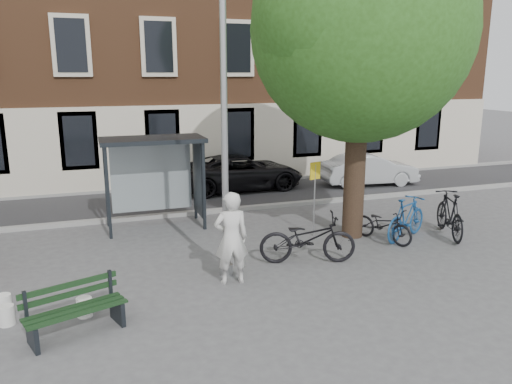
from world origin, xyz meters
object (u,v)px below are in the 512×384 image
at_px(bike_b, 406,218).
at_px(car_dark, 241,172).
at_px(notice_sign, 315,182).
at_px(bike_c, 383,225).
at_px(bike_d, 450,214).
at_px(painter, 231,238).
at_px(bus_shelter, 167,161).
at_px(car_silver, 369,169).
at_px(lamppost, 225,150).
at_px(bike_a, 308,239).
at_px(bench, 75,312).

bearing_deg(bike_b, car_dark, -8.25).
bearing_deg(notice_sign, bike_c, -51.40).
bearing_deg(bike_d, painter, 30.89).
xyz_separation_m(painter, bike_c, (4.56, 1.31, -0.54)).
relative_size(bus_shelter, car_silver, 0.74).
distance_m(car_dark, car_silver, 5.17).
distance_m(lamppost, bike_a, 2.97).
relative_size(bus_shelter, bench, 1.62).
relative_size(lamppost, bike_b, 3.15).
bearing_deg(bike_c, bus_shelter, 123.92).
height_order(lamppost, bus_shelter, lamppost).
xyz_separation_m(bike_c, car_dark, (-1.76, 7.13, 0.22)).
xyz_separation_m(lamppost, bench, (-3.14, -1.67, -2.39)).
relative_size(bench, bike_a, 0.78).
height_order(car_silver, notice_sign, notice_sign).
height_order(painter, bike_b, painter).
xyz_separation_m(lamppost, bike_d, (6.50, 0.63, -2.16)).
bearing_deg(car_silver, bus_shelter, 115.22).
bearing_deg(car_dark, bus_shelter, 136.09).
bearing_deg(lamppost, bike_a, 2.23).
bearing_deg(car_dark, bench, 145.85).
distance_m(bike_b, car_dark, 7.57).
relative_size(painter, notice_sign, 0.97).
relative_size(lamppost, car_silver, 1.60).
distance_m(lamppost, bus_shelter, 4.24).
bearing_deg(lamppost, bike_b, 8.78).
distance_m(lamppost, bike_d, 6.88).
bearing_deg(bike_b, bike_a, 75.60).
bearing_deg(lamppost, notice_sign, 31.63).
bearing_deg(notice_sign, car_silver, 28.43).
distance_m(bus_shelter, notice_sign, 4.27).
distance_m(lamppost, bench, 4.28).
bearing_deg(bike_c, notice_sign, 123.21).
height_order(bench, bike_b, bike_b).
height_order(painter, car_dark, painter).
distance_m(bench, bike_b, 8.74).
distance_m(painter, bike_a, 2.13).
bearing_deg(bike_b, painter, 76.60).
bearing_deg(bike_d, bike_a, 28.26).
bearing_deg(bench, car_dark, 38.93).
relative_size(painter, bike_b, 1.03).
relative_size(car_dark, car_silver, 1.27).
relative_size(painter, bike_c, 1.15).
xyz_separation_m(painter, bike_b, (5.25, 1.28, -0.42)).
distance_m(lamppost, painter, 1.85).
bearing_deg(bike_a, bench, 124.95).
distance_m(bus_shelter, bike_d, 8.02).
bearing_deg(bike_b, bike_d, -125.31).
height_order(bus_shelter, bike_c, bus_shelter).
bearing_deg(bus_shelter, car_dark, 48.64).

